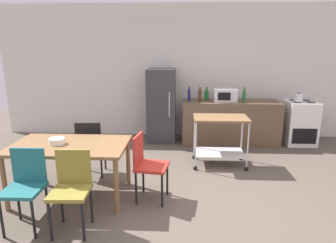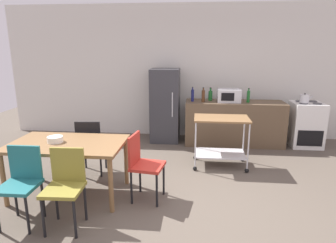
# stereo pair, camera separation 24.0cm
# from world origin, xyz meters

# --- Properties ---
(ground_plane) EXTENTS (12.00, 12.00, 0.00)m
(ground_plane) POSITION_xyz_m (0.00, 0.00, 0.00)
(ground_plane) COLOR brown
(back_wall) EXTENTS (8.40, 0.12, 2.90)m
(back_wall) POSITION_xyz_m (0.00, 3.20, 1.45)
(back_wall) COLOR silver
(back_wall) RESTS_ON ground_plane
(kitchen_counter) EXTENTS (2.00, 0.64, 0.90)m
(kitchen_counter) POSITION_xyz_m (0.90, 2.60, 0.45)
(kitchen_counter) COLOR brown
(kitchen_counter) RESTS_ON ground_plane
(dining_table) EXTENTS (1.50, 0.90, 0.75)m
(dining_table) POSITION_xyz_m (-1.58, 0.13, 0.67)
(dining_table) COLOR brown
(dining_table) RESTS_ON ground_plane
(chair_teal) EXTENTS (0.41, 0.41, 0.89)m
(chair_teal) POSITION_xyz_m (-1.83, -0.56, 0.52)
(chair_teal) COLOR #1E666B
(chair_teal) RESTS_ON ground_plane
(chair_red) EXTENTS (0.45, 0.45, 0.89)m
(chair_red) POSITION_xyz_m (-0.56, 0.11, 0.52)
(chair_red) COLOR #B72D23
(chair_red) RESTS_ON ground_plane
(chair_black) EXTENTS (0.43, 0.43, 0.89)m
(chair_black) POSITION_xyz_m (-1.52, 0.81, 0.52)
(chair_black) COLOR black
(chair_black) RESTS_ON ground_plane
(chair_olive) EXTENTS (0.42, 0.42, 0.89)m
(chair_olive) POSITION_xyz_m (-1.30, -0.58, 0.52)
(chair_olive) COLOR olive
(chair_olive) RESTS_ON ground_plane
(stove_oven) EXTENTS (0.60, 0.61, 0.92)m
(stove_oven) POSITION_xyz_m (2.35, 2.62, 0.45)
(stove_oven) COLOR white
(stove_oven) RESTS_ON ground_plane
(refrigerator) EXTENTS (0.60, 0.63, 1.55)m
(refrigerator) POSITION_xyz_m (-0.55, 2.70, 0.78)
(refrigerator) COLOR #333338
(refrigerator) RESTS_ON ground_plane
(kitchen_cart) EXTENTS (0.91, 0.57, 0.85)m
(kitchen_cart) POSITION_xyz_m (0.54, 1.35, 0.57)
(kitchen_cart) COLOR brown
(kitchen_cart) RESTS_ON ground_plane
(bottle_sparkling_water) EXTENTS (0.06, 0.06, 0.30)m
(bottle_sparkling_water) POSITION_xyz_m (0.03, 2.55, 1.03)
(bottle_sparkling_water) COLOR navy
(bottle_sparkling_water) RESTS_ON kitchen_counter
(bottle_hot_sauce) EXTENTS (0.07, 0.07, 0.30)m
(bottle_hot_sauce) POSITION_xyz_m (0.25, 2.51, 1.03)
(bottle_hot_sauce) COLOR #4C2D19
(bottle_hot_sauce) RESTS_ON kitchen_counter
(bottle_wine) EXTENTS (0.08, 0.08, 0.27)m
(bottle_wine) POSITION_xyz_m (0.40, 2.69, 1.01)
(bottle_wine) COLOR #1E6628
(bottle_wine) RESTS_ON kitchen_counter
(microwave) EXTENTS (0.46, 0.35, 0.26)m
(microwave) POSITION_xyz_m (0.77, 2.57, 1.03)
(microwave) COLOR silver
(microwave) RESTS_ON kitchen_counter
(bottle_olive_oil) EXTENTS (0.06, 0.06, 0.29)m
(bottle_olive_oil) POSITION_xyz_m (1.15, 2.55, 1.02)
(bottle_olive_oil) COLOR #1E6628
(bottle_olive_oil) RESTS_ON kitchen_counter
(fruit_bowl) EXTENTS (0.20, 0.20, 0.08)m
(fruit_bowl) POSITION_xyz_m (-1.74, 0.12, 0.79)
(fruit_bowl) COLOR white
(fruit_bowl) RESTS_ON dining_table
(kettle) EXTENTS (0.24, 0.17, 0.19)m
(kettle) POSITION_xyz_m (2.23, 2.52, 1.00)
(kettle) COLOR silver
(kettle) RESTS_ON stove_oven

